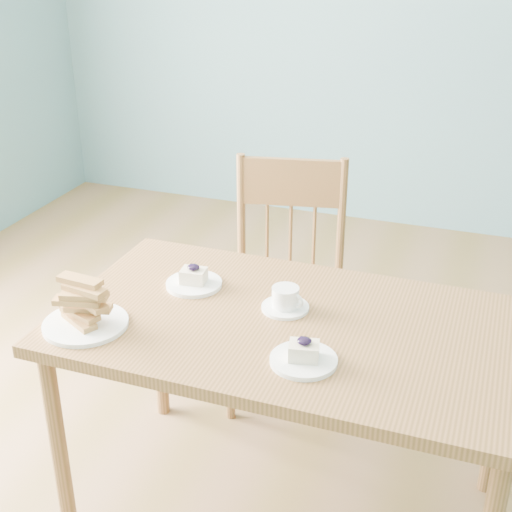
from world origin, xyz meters
TOP-DOWN VIEW (x-y plane):
  - room at (0.00, 0.00)m, footprint 5.01×5.01m
  - dining_table at (-0.18, -0.02)m, footprint 1.32×0.76m
  - dining_chair at (-0.38, 0.61)m, footprint 0.50×0.49m
  - cheesecake_plate_near at (-0.09, -0.20)m, footprint 0.17×0.17m
  - cheesecake_plate_far at (-0.52, 0.09)m, footprint 0.17×0.17m
  - coffee_cup at (-0.21, 0.05)m, footprint 0.14×0.14m
  - biscotti_plate at (-0.71, -0.23)m, footprint 0.24×0.24m

SIDE VIEW (x-z plane):
  - dining_chair at x=-0.38m, z-range 0.01..0.95m
  - dining_table at x=-0.18m, z-range 0.28..0.99m
  - cheesecake_plate_far at x=-0.52m, z-range 0.69..0.76m
  - cheesecake_plate_near at x=-0.09m, z-range 0.69..0.76m
  - coffee_cup at x=-0.21m, z-range 0.70..0.77m
  - biscotti_plate at x=-0.71m, z-range 0.68..0.82m
  - room at x=0.00m, z-range -0.01..2.71m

